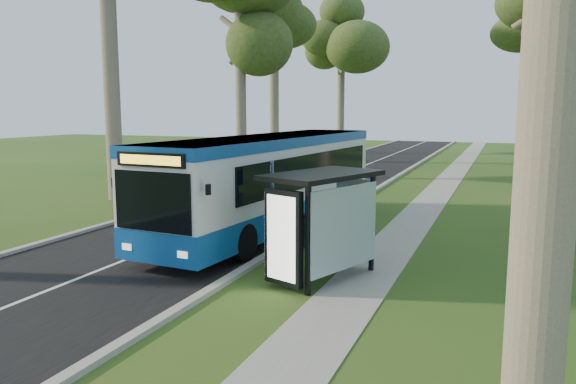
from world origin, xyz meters
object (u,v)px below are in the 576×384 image
(bus_stop_sign, at_px, (272,200))
(car_silver, at_px, (308,154))
(bus_shelter, at_px, (322,207))
(bus, at_px, (271,182))
(litter_bin, at_px, (311,230))
(car_white, at_px, (281,160))

(bus_stop_sign, distance_m, car_silver, 27.82)
(car_silver, bearing_deg, bus_shelter, -88.48)
(bus, relative_size, bus_shelter, 3.62)
(bus_stop_sign, bearing_deg, bus, 96.51)
(bus, height_order, bus_shelter, bus)
(bus_stop_sign, distance_m, litter_bin, 2.33)
(bus, distance_m, litter_bin, 2.79)
(bus_stop_sign, distance_m, bus_shelter, 2.24)
(litter_bin, bearing_deg, bus, 140.78)
(bus, distance_m, car_white, 18.71)
(bus_shelter, distance_m, litter_bin, 3.77)
(litter_bin, distance_m, car_silver, 26.10)
(bus, relative_size, litter_bin, 12.35)
(bus_shelter, height_order, litter_bin, bus_shelter)
(bus_shelter, distance_m, car_silver, 29.64)
(bus, height_order, bus_stop_sign, bus)
(bus_stop_sign, relative_size, car_white, 0.66)
(bus_stop_sign, relative_size, car_silver, 0.66)
(bus, xyz_separation_m, bus_stop_sign, (1.53, -3.55, 0.04))
(litter_bin, bearing_deg, bus_shelter, -66.73)
(car_white, bearing_deg, bus_stop_sign, -90.49)
(car_silver, bearing_deg, litter_bin, -88.94)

